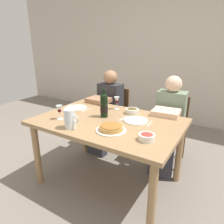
{
  "coord_description": "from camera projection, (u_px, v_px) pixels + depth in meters",
  "views": [
    {
      "loc": [
        1.07,
        -1.69,
        1.53
      ],
      "look_at": [
        0.04,
        0.02,
        0.85
      ],
      "focal_mm": 32.82,
      "sensor_mm": 36.0,
      "label": 1
    }
  ],
  "objects": [
    {
      "name": "ground_plane",
      "position": [
        109.0,
        181.0,
        2.39
      ],
      "size": [
        8.0,
        8.0,
        0.0
      ],
      "primitive_type": "plane",
      "color": "slate"
    },
    {
      "name": "back_wall",
      "position": [
        175.0,
        49.0,
        3.84
      ],
      "size": [
        8.0,
        0.1,
        2.8
      ],
      "primitive_type": "cube",
      "color": "beige",
      "rests_on": "ground"
    },
    {
      "name": "dining_table",
      "position": [
        108.0,
        128.0,
        2.17
      ],
      "size": [
        1.5,
        1.0,
        0.76
      ],
      "color": "#9E7A51",
      "rests_on": "ground"
    },
    {
      "name": "wine_bottle",
      "position": [
        104.0,
        105.0,
        2.19
      ],
      "size": [
        0.08,
        0.08,
        0.31
      ],
      "color": "black",
      "rests_on": "dining_table"
    },
    {
      "name": "water_pitcher",
      "position": [
        70.0,
        120.0,
        1.92
      ],
      "size": [
        0.16,
        0.1,
        0.19
      ],
      "color": "silver",
      "rests_on": "dining_table"
    },
    {
      "name": "baked_tart",
      "position": [
        111.0,
        128.0,
        1.87
      ],
      "size": [
        0.28,
        0.28,
        0.06
      ],
      "color": "silver",
      "rests_on": "dining_table"
    },
    {
      "name": "salad_bowl",
      "position": [
        147.0,
        137.0,
        1.69
      ],
      "size": [
        0.14,
        0.14,
        0.06
      ],
      "color": "white",
      "rests_on": "dining_table"
    },
    {
      "name": "olive_bowl",
      "position": [
        132.0,
        111.0,
        2.33
      ],
      "size": [
        0.15,
        0.15,
        0.06
      ],
      "color": "silver",
      "rests_on": "dining_table"
    },
    {
      "name": "wine_glass_left_diner",
      "position": [
        59.0,
        109.0,
        2.13
      ],
      "size": [
        0.07,
        0.07,
        0.15
      ],
      "color": "silver",
      "rests_on": "dining_table"
    },
    {
      "name": "wine_glass_right_diner",
      "position": [
        117.0,
        101.0,
        2.46
      ],
      "size": [
        0.06,
        0.06,
        0.15
      ],
      "color": "silver",
      "rests_on": "dining_table"
    },
    {
      "name": "dinner_plate_left_setting",
      "position": [
        77.0,
        108.0,
        2.52
      ],
      "size": [
        0.25,
        0.25,
        0.01
      ],
      "primitive_type": "cylinder",
      "color": "silver",
      "rests_on": "dining_table"
    },
    {
      "name": "dinner_plate_right_setting",
      "position": [
        136.0,
        121.0,
        2.11
      ],
      "size": [
        0.25,
        0.25,
        0.01
      ],
      "primitive_type": "cylinder",
      "color": "white",
      "rests_on": "dining_table"
    },
    {
      "name": "fork_left_setting",
      "position": [
        68.0,
        106.0,
        2.6
      ],
      "size": [
        0.03,
        0.16,
        0.0
      ],
      "primitive_type": "cube",
      "rotation": [
        0.0,
        0.0,
        1.7
      ],
      "color": "silver",
      "rests_on": "dining_table"
    },
    {
      "name": "knife_left_setting",
      "position": [
        86.0,
        110.0,
        2.45
      ],
      "size": [
        0.01,
        0.18,
        0.0
      ],
      "primitive_type": "cube",
      "rotation": [
        0.0,
        0.0,
        1.55
      ],
      "color": "silver",
      "rests_on": "dining_table"
    },
    {
      "name": "knife_right_setting",
      "position": [
        150.0,
        124.0,
        2.04
      ],
      "size": [
        0.03,
        0.18,
        0.0
      ],
      "primitive_type": "cube",
      "rotation": [
        0.0,
        0.0,
        1.66
      ],
      "color": "silver",
      "rests_on": "dining_table"
    },
    {
      "name": "spoon_right_setting",
      "position": [
        123.0,
        118.0,
        2.18
      ],
      "size": [
        0.03,
        0.16,
        0.0
      ],
      "primitive_type": "cube",
      "rotation": [
        0.0,
        0.0,
        1.45
      ],
      "color": "silver",
      "rests_on": "dining_table"
    },
    {
      "name": "chair_left",
      "position": [
        115.0,
        113.0,
        3.17
      ],
      "size": [
        0.42,
        0.42,
        0.87
      ],
      "rotation": [
        0.0,
        0.0,
        3.09
      ],
      "color": "brown",
      "rests_on": "ground"
    },
    {
      "name": "diner_left",
      "position": [
        106.0,
        109.0,
        2.95
      ],
      "size": [
        0.35,
        0.52,
        1.16
      ],
      "rotation": [
        0.0,
        0.0,
        3.09
      ],
      "color": "#2D2D33",
      "rests_on": "ground"
    },
    {
      "name": "chair_right",
      "position": [
        171.0,
        125.0,
        2.71
      ],
      "size": [
        0.43,
        0.43,
        0.87
      ],
      "rotation": [
        0.0,
        0.0,
        3.21
      ],
      "color": "brown",
      "rests_on": "ground"
    },
    {
      "name": "diner_right",
      "position": [
        168.0,
        122.0,
        2.47
      ],
      "size": [
        0.36,
        0.52,
        1.16
      ],
      "rotation": [
        0.0,
        0.0,
        3.21
      ],
      "color": "gray",
      "rests_on": "ground"
    }
  ]
}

